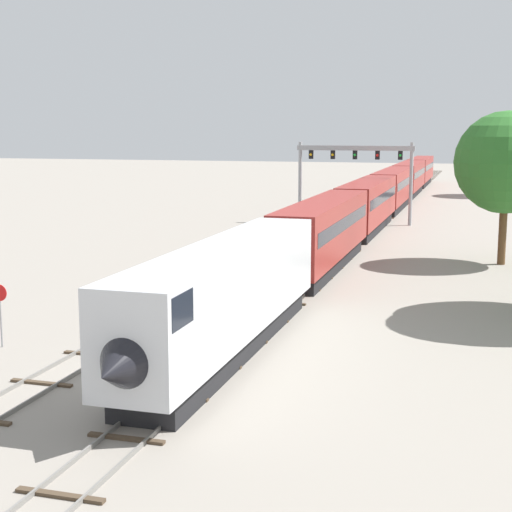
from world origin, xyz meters
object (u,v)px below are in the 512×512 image
Objects in this scene: stop_sign at (0,306)px; trackside_tree_left at (506,163)px; signal_gantry at (355,164)px; passenger_train at (383,195)px.

stop_sign is 0.26× the size of trackside_tree_left.
trackside_tree_left reaches higher than signal_gantry.
trackside_tree_left is (11.99, -26.94, 4.72)m from passenger_train.
passenger_train is 6.94m from signal_gantry.
trackside_tree_left is at bearing -56.37° from signal_gantry.
signal_gantry is (-2.25, -5.54, 3.53)m from passenger_train.
signal_gantry reaches higher than stop_sign.
passenger_train is 56.71m from stop_sign.
trackside_tree_left reaches higher than stop_sign.
passenger_train is at bearing 79.84° from stop_sign.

